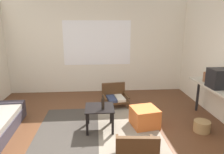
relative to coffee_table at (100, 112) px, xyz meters
name	(u,v)px	position (x,y,z in m)	size (l,w,h in m)	color
ground_plane	(100,147)	(-0.01, -0.62, -0.37)	(7.80, 7.80, 0.00)	#56331E
far_wall_with_window	(97,47)	(-0.01, 2.44, 0.99)	(5.60, 0.13, 2.70)	silver
area_rug	(98,132)	(-0.03, -0.13, -0.36)	(2.36, 2.28, 0.01)	#38332D
coffee_table	(100,112)	(0.00, 0.00, 0.00)	(0.55, 0.54, 0.46)	black
armchair_by_window	(115,96)	(0.40, 1.20, -0.11)	(0.67, 0.61, 0.56)	#472D19
armchair_striped_foreground	(136,150)	(0.50, -1.12, -0.11)	(0.65, 0.65, 0.57)	#472D19
ottoman_orange	(145,117)	(0.91, 0.06, -0.17)	(0.50, 0.50, 0.39)	#D1662D
console_shelf	(217,91)	(2.34, 0.00, 0.37)	(0.45, 1.57, 0.83)	#B2AD9E
crt_television	(221,78)	(2.34, -0.07, 0.65)	(0.44, 0.36, 0.37)	black
clay_vase	(209,77)	(2.34, 0.36, 0.57)	(0.23, 0.23, 0.30)	brown
glass_bottle	(103,103)	(0.06, -0.10, 0.21)	(0.06, 0.06, 0.27)	black
wicker_basket	(202,126)	(1.97, -0.24, -0.26)	(0.31, 0.31, 0.21)	#9E7A4C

